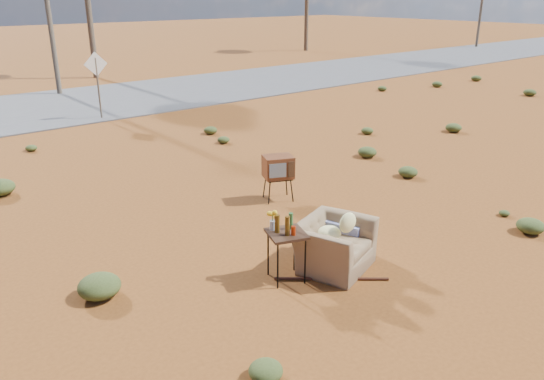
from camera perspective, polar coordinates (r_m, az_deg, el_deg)
ground at (r=8.28m, az=5.52°, el=-8.22°), size 140.00×140.00×0.00m
highway at (r=21.11m, az=-24.78°, el=7.83°), size 140.00×7.00×0.04m
armchair at (r=8.17m, az=6.83°, el=-5.03°), size 1.47×1.23×0.99m
tv_unit at (r=10.59m, az=0.68°, el=2.43°), size 0.71×0.65×0.92m
side_table at (r=7.59m, az=1.25°, el=-4.38°), size 0.67×0.67×1.05m
rusty_bar at (r=7.93m, az=6.41°, el=-9.46°), size 1.31×1.12×0.04m
road_sign at (r=18.51m, az=-18.33°, el=11.82°), size 0.78×0.06×2.19m
scrub_patch at (r=11.13m, az=-13.81°, el=-0.25°), size 17.49×8.07×0.33m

